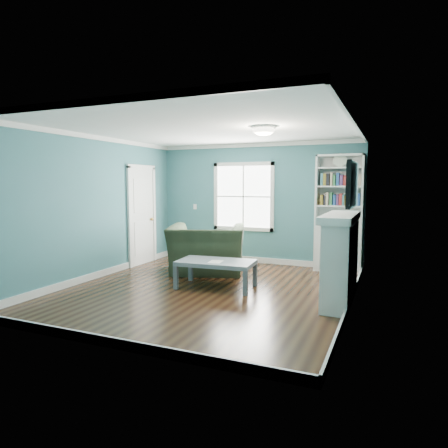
% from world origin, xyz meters
% --- Properties ---
extents(floor, '(5.00, 5.00, 0.00)m').
position_xyz_m(floor, '(0.00, 0.00, 0.00)').
color(floor, black).
rests_on(floor, ground).
extents(room_walls, '(5.00, 5.00, 5.00)m').
position_xyz_m(room_walls, '(0.00, 0.00, 1.58)').
color(room_walls, '#377376').
rests_on(room_walls, ground).
extents(trim, '(4.50, 5.00, 2.60)m').
position_xyz_m(trim, '(0.00, 0.00, 1.24)').
color(trim, white).
rests_on(trim, ground).
extents(window, '(1.40, 0.06, 1.50)m').
position_xyz_m(window, '(-0.30, 2.49, 1.45)').
color(window, white).
rests_on(window, room_walls).
extents(bookshelf, '(0.90, 0.35, 2.31)m').
position_xyz_m(bookshelf, '(1.77, 2.30, 0.92)').
color(bookshelf, silver).
rests_on(bookshelf, ground).
extents(fireplace, '(0.44, 1.58, 1.30)m').
position_xyz_m(fireplace, '(2.08, 0.20, 0.64)').
color(fireplace, black).
rests_on(fireplace, ground).
extents(tv, '(0.06, 1.10, 0.65)m').
position_xyz_m(tv, '(2.20, 0.20, 1.72)').
color(tv, black).
rests_on(tv, fireplace).
extents(door, '(0.12, 0.98, 2.17)m').
position_xyz_m(door, '(-2.22, 1.40, 1.07)').
color(door, silver).
rests_on(door, ground).
extents(ceiling_fixture, '(0.38, 0.38, 0.15)m').
position_xyz_m(ceiling_fixture, '(0.90, 0.10, 2.55)').
color(ceiling_fixture, white).
rests_on(ceiling_fixture, room_walls).
extents(light_switch, '(0.08, 0.01, 0.12)m').
position_xyz_m(light_switch, '(-1.50, 2.48, 1.20)').
color(light_switch, white).
rests_on(light_switch, room_walls).
extents(recliner, '(1.64, 1.33, 1.24)m').
position_xyz_m(recliner, '(-0.56, 1.16, 0.62)').
color(recliner, black).
rests_on(recliner, ground).
extents(coffee_table, '(1.31, 0.78, 0.46)m').
position_xyz_m(coffee_table, '(0.06, 0.20, 0.40)').
color(coffee_table, '#535B64').
rests_on(coffee_table, ground).
extents(paper_sheet, '(0.24, 0.28, 0.00)m').
position_xyz_m(paper_sheet, '(0.10, 0.11, 0.46)').
color(paper_sheet, white).
rests_on(paper_sheet, coffee_table).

